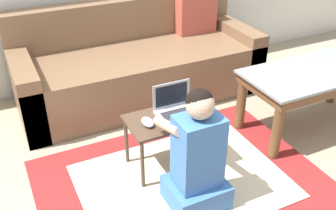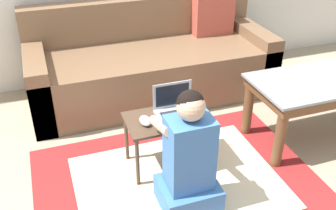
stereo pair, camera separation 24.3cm
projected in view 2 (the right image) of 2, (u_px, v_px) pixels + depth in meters
ground_plane at (184, 181)px, 2.50m from camera, size 16.00×16.00×0.00m
area_rug at (178, 182)px, 2.48m from camera, size 1.75×1.28×0.01m
couch at (151, 63)px, 3.39m from camera, size 2.02×0.83×0.79m
coffee_table at (325, 88)px, 2.74m from camera, size 1.05×0.52×0.48m
laptop_desk at (168, 124)px, 2.48m from camera, size 0.53×0.32×0.37m
laptop at (176, 110)px, 2.48m from camera, size 0.26×0.18×0.19m
computer_mouse at (145, 121)px, 2.39m from camera, size 0.07×0.12×0.04m
person_seated at (189, 160)px, 2.17m from camera, size 0.33×0.43×0.76m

